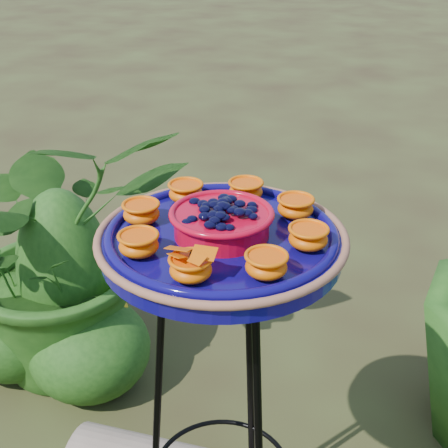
# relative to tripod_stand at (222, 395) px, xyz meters

# --- Properties ---
(tripod_stand) EXTENTS (0.33, 0.33, 0.79)m
(tripod_stand) POSITION_rel_tripod_stand_xyz_m (0.00, 0.00, 0.00)
(tripod_stand) COLOR black
(tripod_stand) RESTS_ON ground
(feeder_dish) EXTENTS (0.46, 0.46, 0.09)m
(feeder_dish) POSITION_rel_tripod_stand_xyz_m (0.00, -0.00, 0.35)
(feeder_dish) COLOR #0D0758
(feeder_dish) RESTS_ON tripod_stand
(shrub_back_left) EXTENTS (0.98, 0.97, 0.83)m
(shrub_back_left) POSITION_rel_tripod_stand_xyz_m (-0.68, 0.51, -0.07)
(shrub_back_left) COLOR #1C4713
(shrub_back_left) RESTS_ON ground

